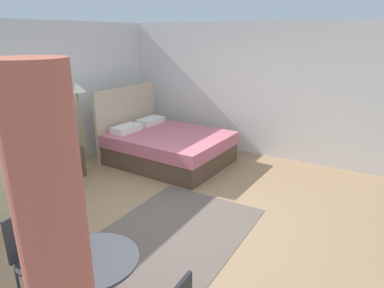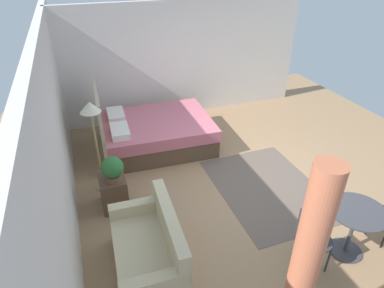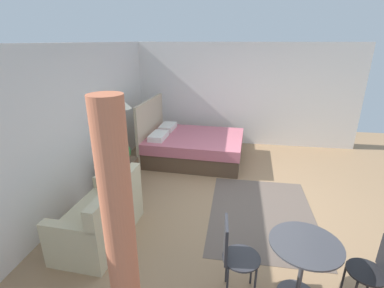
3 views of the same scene
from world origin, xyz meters
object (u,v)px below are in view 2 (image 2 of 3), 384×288
(couch, at_px, (150,253))
(cafe_chair_near_window, at_px, (311,238))
(vase, at_px, (106,169))
(floor_lamp, at_px, (92,117))
(nightstand, at_px, (113,191))
(balcony_table, at_px, (354,223))
(bed, at_px, (153,132))
(potted_plant, at_px, (113,169))

(couch, relative_size, cafe_chair_near_window, 1.49)
(vase, xyz_separation_m, floor_lamp, (0.39, 0.07, 0.71))
(vase, relative_size, cafe_chair_near_window, 0.17)
(nightstand, xyz_separation_m, floor_lamp, (0.51, 0.12, 1.05))
(couch, height_order, nightstand, couch)
(couch, relative_size, nightstand, 2.58)
(nightstand, bearing_deg, floor_lamp, 13.24)
(couch, bearing_deg, nightstand, 9.99)
(couch, relative_size, balcony_table, 1.91)
(cafe_chair_near_window, bearing_deg, couch, 70.56)
(balcony_table, bearing_deg, cafe_chair_near_window, 94.31)
(bed, height_order, potted_plant, bed)
(nightstand, relative_size, floor_lamp, 0.34)
(nightstand, bearing_deg, vase, 22.37)
(nightstand, xyz_separation_m, vase, (0.12, 0.05, 0.34))
(potted_plant, bearing_deg, nightstand, 19.44)
(balcony_table, bearing_deg, bed, 26.30)
(bed, bearing_deg, nightstand, 146.13)
(couch, height_order, vase, couch)
(potted_plant, height_order, floor_lamp, floor_lamp)
(couch, xyz_separation_m, vase, (1.53, 0.30, 0.30))
(couch, bearing_deg, floor_lamp, 10.86)
(potted_plant, distance_m, cafe_chair_near_window, 2.81)
(potted_plant, xyz_separation_m, floor_lamp, (0.61, 0.15, 0.57))
(potted_plant, bearing_deg, cafe_chair_near_window, -133.93)
(floor_lamp, relative_size, cafe_chair_near_window, 1.71)
(vase, xyz_separation_m, cafe_chair_near_window, (-2.17, -2.10, -0.05))
(couch, height_order, balcony_table, couch)
(nightstand, relative_size, vase, 3.37)
(bed, bearing_deg, vase, 142.63)
(bed, bearing_deg, floor_lamp, 131.68)
(bed, bearing_deg, couch, 165.19)
(nightstand, bearing_deg, bed, -33.87)
(couch, bearing_deg, bed, -14.81)
(bed, height_order, couch, bed)
(vase, bearing_deg, bed, -37.37)
(nightstand, height_order, floor_lamp, floor_lamp)
(couch, bearing_deg, balcony_table, -103.10)
(potted_plant, xyz_separation_m, vase, (0.22, 0.08, -0.13))
(vase, height_order, balcony_table, balcony_table)
(balcony_table, bearing_deg, potted_plant, 55.23)
(balcony_table, bearing_deg, couch, 76.90)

